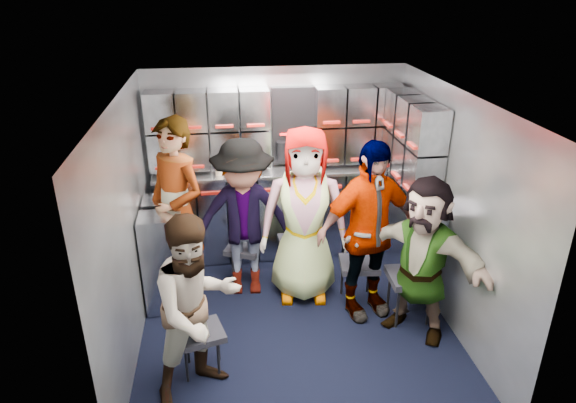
{
  "coord_description": "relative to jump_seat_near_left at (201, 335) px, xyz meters",
  "views": [
    {
      "loc": [
        -0.59,
        -3.89,
        2.98
      ],
      "look_at": [
        -0.02,
        0.35,
        1.07
      ],
      "focal_mm": 32.0,
      "sensor_mm": 36.0,
      "label": 1
    }
  ],
  "objects": [
    {
      "name": "floor",
      "position": [
        0.84,
        0.55,
        -0.36
      ],
      "size": [
        3.0,
        3.0,
        0.0
      ],
      "primitive_type": "plane",
      "color": "black",
      "rests_on": "ground"
    },
    {
      "name": "wall_back",
      "position": [
        0.84,
        2.05,
        0.69
      ],
      "size": [
        2.8,
        0.04,
        2.1
      ],
      "primitive_type": "cube",
      "color": "gray",
      "rests_on": "ground"
    },
    {
      "name": "wall_left",
      "position": [
        -0.56,
        0.55,
        0.69
      ],
      "size": [
        0.04,
        3.0,
        2.1
      ],
      "primitive_type": "cube",
      "color": "gray",
      "rests_on": "ground"
    },
    {
      "name": "wall_right",
      "position": [
        2.24,
        0.55,
        0.69
      ],
      "size": [
        0.04,
        3.0,
        2.1
      ],
      "primitive_type": "cube",
      "color": "gray",
      "rests_on": "ground"
    },
    {
      "name": "ceiling",
      "position": [
        0.84,
        0.55,
        1.74
      ],
      "size": [
        2.8,
        3.0,
        0.02
      ],
      "primitive_type": "cube",
      "color": "silver",
      "rests_on": "wall_back"
    },
    {
      "name": "cart_bank_back",
      "position": [
        0.84,
        1.84,
        0.14
      ],
      "size": [
        2.68,
        0.38,
        0.99
      ],
      "primitive_type": "cube",
      "color": "gray",
      "rests_on": "ground"
    },
    {
      "name": "cart_bank_left",
      "position": [
        -0.35,
        1.11,
        0.14
      ],
      "size": [
        0.38,
        0.76,
        0.99
      ],
      "primitive_type": "cube",
      "color": "gray",
      "rests_on": "ground"
    },
    {
      "name": "counter",
      "position": [
        0.84,
        1.84,
        0.66
      ],
      "size": [
        2.68,
        0.42,
        0.03
      ],
      "primitive_type": "cube",
      "color": "silver",
      "rests_on": "cart_bank_back"
    },
    {
      "name": "locker_bank_back",
      "position": [
        0.84,
        1.9,
        1.13
      ],
      "size": [
        2.68,
        0.28,
        0.82
      ],
      "primitive_type": "cube",
      "color": "gray",
      "rests_on": "wall_back"
    },
    {
      "name": "locker_bank_right",
      "position": [
        2.09,
        1.25,
        1.13
      ],
      "size": [
        0.28,
        1.0,
        0.82
      ],
      "primitive_type": "cube",
      "color": "gray",
      "rests_on": "wall_right"
    },
    {
      "name": "right_cabinet",
      "position": [
        2.09,
        1.15,
        0.14
      ],
      "size": [
        0.28,
        1.2,
        1.0
      ],
      "primitive_type": "cube",
      "color": "gray",
      "rests_on": "ground"
    },
    {
      "name": "coffee_niche",
      "position": [
        1.02,
        1.96,
        1.11
      ],
      "size": [
        0.46,
        0.16,
        0.84
      ],
      "primitive_type": null,
      "color": "black",
      "rests_on": "wall_back"
    },
    {
      "name": "red_latch_strip",
      "position": [
        0.84,
        1.64,
        0.52
      ],
      "size": [
        2.6,
        0.02,
        0.03
      ],
      "primitive_type": "cube",
      "color": "#A31710",
      "rests_on": "cart_bank_back"
    },
    {
      "name": "jump_seat_near_left",
      "position": [
        0.0,
        0.0,
        0.0
      ],
      "size": [
        0.41,
        0.4,
        0.4
      ],
      "rotation": [
        0.0,
        0.0,
        0.26
      ],
      "color": "black",
      "rests_on": "ground"
    },
    {
      "name": "jump_seat_mid_left",
      "position": [
        0.42,
        1.32,
        0.01
      ],
      "size": [
        0.45,
        0.44,
        0.41
      ],
      "rotation": [
        0.0,
        0.0,
        -0.4
      ],
      "color": "black",
      "rests_on": "ground"
    },
    {
      "name": "jump_seat_center",
      "position": [
        0.98,
        1.17,
        0.09
      ],
      "size": [
        0.44,
        0.42,
        0.5
      ],
      "rotation": [
        0.0,
        0.0,
        0.04
      ],
      "color": "black",
      "rests_on": "ground"
    },
    {
      "name": "jump_seat_mid_right",
      "position": [
        1.5,
        0.81,
        0.02
      ],
      "size": [
        0.4,
        0.39,
        0.43
      ],
      "rotation": [
        0.0,
        0.0,
        -0.12
      ],
      "color": "black",
      "rests_on": "ground"
    },
    {
      "name": "jump_seat_near_right",
      "position": [
        1.89,
        0.46,
        0.07
      ],
      "size": [
        0.41,
        0.39,
        0.48
      ],
      "rotation": [
        0.0,
        0.0,
        -0.03
      ],
      "color": "black",
      "rests_on": "ground"
    },
    {
      "name": "attendant_standing",
      "position": [
        -0.21,
        1.16,
        0.56
      ],
      "size": [
        0.78,
        0.78,
        1.83
      ],
      "primitive_type": "imported",
      "rotation": [
        0.0,
        0.0,
        -0.77
      ],
      "color": "black",
      "rests_on": "ground"
    },
    {
      "name": "attendant_arc_a",
      "position": [
        0.0,
        -0.18,
        0.39
      ],
      "size": [
        0.91,
        0.86,
        1.49
      ],
      "primitive_type": "imported",
      "rotation": [
        0.0,
        0.0,
        0.54
      ],
      "color": "black",
      "rests_on": "ground"
    },
    {
      "name": "attendant_arc_b",
      "position": [
        0.42,
        1.14,
        0.45
      ],
      "size": [
        1.09,
        0.68,
        1.61
      ],
      "primitive_type": "imported",
      "rotation": [
        0.0,
        0.0,
        -0.08
      ],
      "color": "black",
      "rests_on": "ground"
    },
    {
      "name": "attendant_arc_c",
      "position": [
        0.98,
        0.99,
        0.51
      ],
      "size": [
        0.91,
        0.65,
        1.74
      ],
      "primitive_type": "imported",
      "rotation": [
        0.0,
        0.0,
        -0.12
      ],
      "color": "black",
      "rests_on": "ground"
    },
    {
      "name": "attendant_arc_d",
      "position": [
        1.5,
        0.63,
        0.5
      ],
      "size": [
        1.08,
        0.67,
        1.71
      ],
      "primitive_type": "imported",
      "rotation": [
        0.0,
        0.0,
        0.27
      ],
      "color": "black",
      "rests_on": "ground"
    },
    {
      "name": "attendant_arc_e",
      "position": [
        1.89,
        0.28,
        0.39
      ],
      "size": [
        1.3,
        1.28,
        1.49
      ],
      "primitive_type": "imported",
      "rotation": [
        0.0,
        0.0,
        -0.77
      ],
      "color": "black",
      "rests_on": "ground"
    },
    {
      "name": "bottle_left",
      "position": [
        0.29,
        1.79,
        0.79
      ],
      "size": [
        0.07,
        0.07,
        0.23
      ],
      "primitive_type": "cylinder",
      "color": "white",
      "rests_on": "counter"
    },
    {
      "name": "bottle_mid",
      "position": [
        0.43,
        1.79,
        0.79
      ],
      "size": [
        0.07,
        0.07,
        0.23
      ],
      "primitive_type": "cylinder",
      "color": "white",
      "rests_on": "counter"
    },
    {
      "name": "bottle_right",
      "position": [
        1.07,
        1.79,
        0.79
      ],
      "size": [
        0.06,
        0.06,
        0.23
      ],
      "primitive_type": "cylinder",
      "color": "white",
      "rests_on": "counter"
    },
    {
      "name": "cup_left",
      "position": [
        0.2,
        1.78,
        0.73
      ],
      "size": [
        0.08,
        0.08,
        0.11
      ],
      "primitive_type": "cylinder",
      "color": "beige",
      "rests_on": "counter"
    },
    {
      "name": "cup_right",
      "position": [
        1.27,
        1.78,
        0.72
      ],
      "size": [
        0.08,
        0.08,
        0.09
      ],
      "primitive_type": "cylinder",
      "color": "beige",
      "rests_on": "counter"
    }
  ]
}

